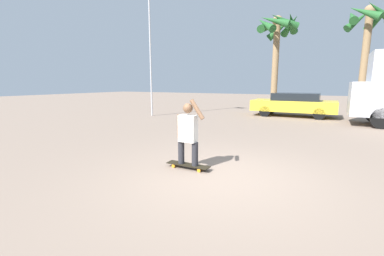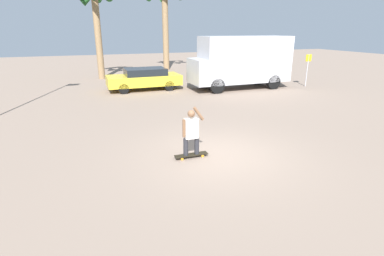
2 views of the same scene
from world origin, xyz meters
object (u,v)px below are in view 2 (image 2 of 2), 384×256
skateboard (191,155)px  person_skateboarder (191,130)px  street_sign (308,66)px  parked_car_yellow (144,78)px  camper_van (242,60)px

skateboard → person_skateboarder: (-0.00, -0.00, 0.77)m
street_sign → parked_car_yellow: bearing=165.9°
person_skateboarder → camper_van: 11.44m
skateboard → person_skateboarder: person_skateboarder is taller
camper_van → parked_car_yellow: size_ratio=1.41×
person_skateboarder → parked_car_yellow: 10.91m
skateboard → street_sign: (11.16, 8.29, 1.27)m
person_skateboarder → street_sign: 13.91m
parked_car_yellow → street_sign: bearing=-14.1°
parked_car_yellow → street_sign: street_sign is taller
camper_van → street_sign: (4.40, -0.89, -0.40)m
camper_van → street_sign: size_ratio=3.04×
skateboard → camper_van: size_ratio=0.16×
skateboard → street_sign: 13.96m
street_sign → skateboard: bearing=-143.4°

